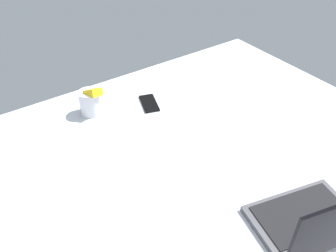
% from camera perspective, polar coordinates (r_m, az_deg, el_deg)
% --- Properties ---
extents(bed_mattress, '(1.80, 1.40, 0.18)m').
position_cam_1_polar(bed_mattress, '(1.40, 3.69, -7.92)').
color(bed_mattress, '#B7BCC6').
rests_on(bed_mattress, ground).
extents(laptop, '(0.37, 0.30, 0.23)m').
position_cam_1_polar(laptop, '(1.18, 22.71, -14.07)').
color(laptop, '#4C4C51').
rests_on(laptop, bed_mattress).
extents(snack_cup, '(0.10, 0.11, 0.14)m').
position_cam_1_polar(snack_cup, '(1.57, -12.50, 3.92)').
color(snack_cup, silver).
rests_on(snack_cup, bed_mattress).
extents(cell_phone, '(0.11, 0.15, 0.01)m').
position_cam_1_polar(cell_phone, '(1.62, -3.08, 3.71)').
color(cell_phone, black).
rests_on(cell_phone, bed_mattress).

